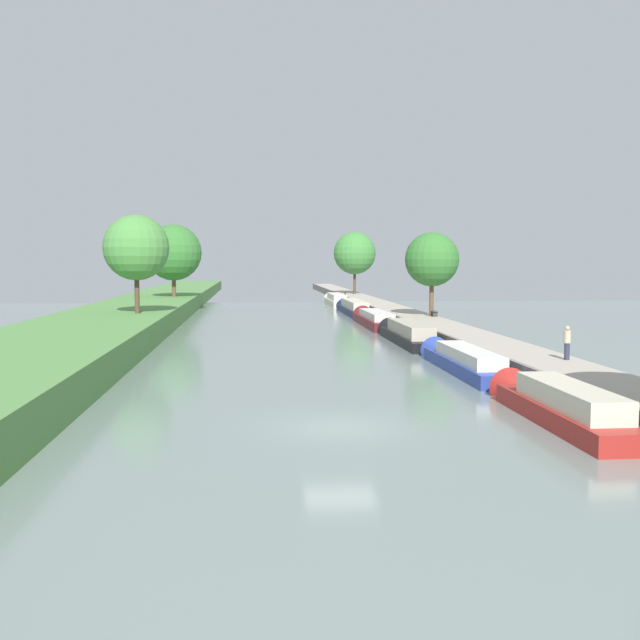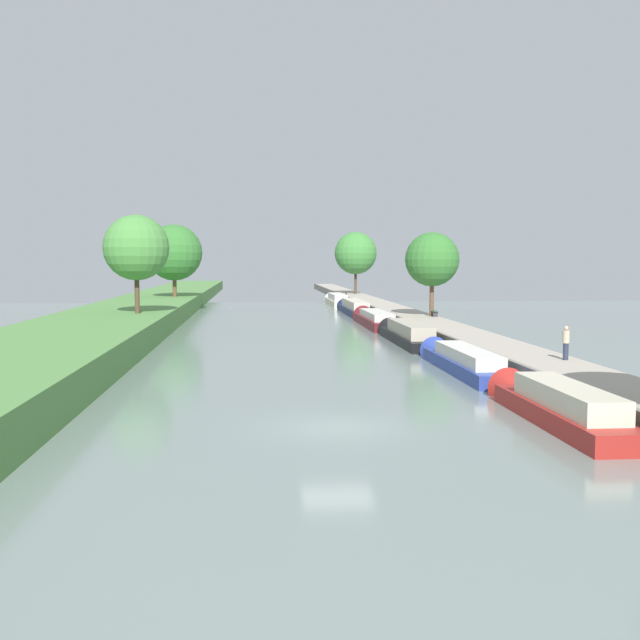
# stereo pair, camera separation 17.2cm
# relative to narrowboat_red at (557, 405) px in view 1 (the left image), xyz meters

# --- Properties ---
(ground_plane) EXTENTS (160.00, 160.00, 0.00)m
(ground_plane) POSITION_rel_narrowboat_red_xyz_m (-7.97, -0.41, -0.61)
(ground_plane) COLOR slate
(stone_quay) EXTENTS (0.25, 260.00, 1.05)m
(stone_quay) POSITION_rel_narrowboat_red_xyz_m (1.42, -0.41, -0.08)
(stone_quay) COLOR gray
(stone_quay) RESTS_ON ground_plane
(narrowboat_red) EXTENTS (1.86, 10.44, 2.03)m
(narrowboat_red) POSITION_rel_narrowboat_red_xyz_m (0.00, 0.00, 0.00)
(narrowboat_red) COLOR maroon
(narrowboat_red) RESTS_ON ground_plane
(narrowboat_blue) EXTENTS (1.85, 12.40, 1.87)m
(narrowboat_blue) POSITION_rel_narrowboat_red_xyz_m (0.02, 12.62, -0.06)
(narrowboat_blue) COLOR #283D93
(narrowboat_blue) RESTS_ON ground_plane
(narrowboat_black) EXTENTS (2.00, 13.53, 2.15)m
(narrowboat_black) POSITION_rel_narrowboat_red_xyz_m (-0.12, 26.56, 0.01)
(narrowboat_black) COLOR black
(narrowboat_black) RESTS_ON ground_plane
(narrowboat_maroon) EXTENTS (2.13, 14.00, 2.03)m
(narrowboat_maroon) POSITION_rel_narrowboat_red_xyz_m (-0.22, 40.70, -0.04)
(narrowboat_maroon) COLOR maroon
(narrowboat_maroon) RESTS_ON ground_plane
(narrowboat_navy) EXTENTS (1.98, 16.44, 2.15)m
(narrowboat_navy) POSITION_rel_narrowboat_red_xyz_m (-0.12, 55.71, 0.03)
(narrowboat_navy) COLOR #141E42
(narrowboat_navy) RESTS_ON ground_plane
(narrowboat_cream) EXTENTS (2.02, 13.99, 2.10)m
(narrowboat_cream) POSITION_rel_narrowboat_red_xyz_m (-0.16, 72.78, 0.01)
(narrowboat_cream) COLOR beige
(narrowboat_cream) RESTS_ON ground_plane
(tree_rightbank_midnear) EXTENTS (4.68, 4.68, 7.26)m
(tree_rightbank_midnear) POSITION_rel_narrowboat_red_xyz_m (4.46, 38.26, 5.30)
(tree_rightbank_midnear) COLOR brown
(tree_rightbank_midnear) RESTS_ON right_towpath
(tree_rightbank_midfar) EXTENTS (6.11, 6.11, 8.94)m
(tree_rightbank_midfar) POSITION_rel_narrowboat_red_xyz_m (3.67, 82.53, 6.27)
(tree_rightbank_midfar) COLOR #4C3828
(tree_rightbank_midfar) RESTS_ON right_towpath
(tree_leftbank_downstream) EXTENTS (6.34, 6.34, 8.17)m
(tree_leftbank_downstream) POSITION_rel_narrowboat_red_xyz_m (-19.93, 60.68, 6.10)
(tree_leftbank_downstream) COLOR brown
(tree_leftbank_downstream) RESTS_ON left_grassy_bank
(tree_leftbank_upstream) EXTENTS (5.09, 5.09, 7.65)m
(tree_leftbank_upstream) POSITION_rel_narrowboat_red_xyz_m (-19.97, 33.58, 6.20)
(tree_leftbank_upstream) COLOR #4C3828
(tree_leftbank_upstream) RESTS_ON left_grassy_bank
(person_walking) EXTENTS (0.34, 0.34, 1.66)m
(person_walking) POSITION_rel_narrowboat_red_xyz_m (4.21, 9.09, 1.27)
(person_walking) COLOR #282D42
(person_walking) RESTS_ON right_towpath
(mooring_bollard_far) EXTENTS (0.16, 0.16, 0.45)m
(mooring_bollard_far) POSITION_rel_narrowboat_red_xyz_m (1.84, 78.73, 0.62)
(mooring_bollard_far) COLOR black
(mooring_bollard_far) RESTS_ON right_towpath
(park_bench) EXTENTS (0.44, 1.50, 0.47)m
(park_bench) POSITION_rel_narrowboat_red_xyz_m (4.58, 37.93, 0.74)
(park_bench) COLOR #333338
(park_bench) RESTS_ON right_towpath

